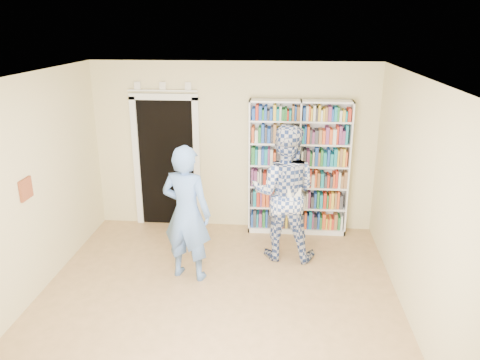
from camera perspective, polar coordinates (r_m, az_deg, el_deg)
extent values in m
plane|color=#9C784B|center=(5.78, -3.17, -15.60)|extent=(5.00, 5.00, 0.00)
plane|color=white|center=(4.81, -3.75, 12.02)|extent=(5.00, 5.00, 0.00)
plane|color=beige|center=(7.51, -0.76, 4.00)|extent=(4.50, 0.00, 4.50)
plane|color=beige|center=(5.89, -25.67, -2.10)|extent=(0.00, 5.00, 5.00)
plane|color=beige|center=(5.33, 21.34, -3.62)|extent=(0.00, 5.00, 5.00)
cube|color=white|center=(7.40, 7.13, 1.41)|extent=(1.56, 0.29, 2.15)
cube|color=white|center=(7.40, 7.13, 1.41)|extent=(0.02, 0.29, 2.15)
cube|color=black|center=(7.75, -8.89, 1.95)|extent=(0.90, 0.03, 2.10)
cube|color=white|center=(7.87, -12.46, 1.99)|extent=(0.10, 0.06, 2.20)
cube|color=white|center=(7.64, -5.26, 1.84)|extent=(0.10, 0.06, 2.20)
cube|color=white|center=(7.50, -9.34, 9.99)|extent=(1.10, 0.06, 0.10)
cube|color=white|center=(7.48, -9.40, 10.74)|extent=(1.10, 0.08, 0.02)
cube|color=brown|center=(6.03, -24.65, -1.00)|extent=(0.03, 0.25, 0.25)
imported|color=#5980C6|center=(6.09, -6.53, -4.07)|extent=(0.75, 0.59, 1.82)
imported|color=navy|center=(6.59, 5.39, -1.58)|extent=(1.03, 0.84, 1.96)
cube|color=white|center=(6.37, 6.61, -2.23)|extent=(0.19, 0.11, 0.29)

